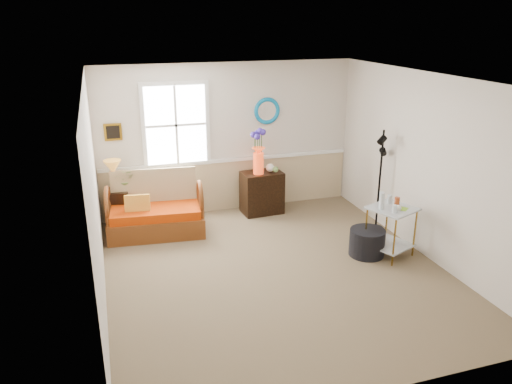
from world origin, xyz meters
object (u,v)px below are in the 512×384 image
object	(u,v)px
lamp_stand	(119,209)
floor_lamp	(380,181)
loveseat	(155,205)
side_table	(390,232)
ottoman	(367,242)
cabinet	(262,192)

from	to	relation	value
lamp_stand	floor_lamp	world-z (taller)	floor_lamp
loveseat	side_table	xyz separation A→B (m)	(3.15, -1.81, -0.12)
side_table	ottoman	bearing A→B (deg)	163.20
ottoman	cabinet	bearing A→B (deg)	114.44
lamp_stand	side_table	distance (m)	4.32
loveseat	ottoman	size ratio (longest dim) A/B	2.90
lamp_stand	side_table	xyz separation A→B (m)	(3.69, -2.24, 0.05)
loveseat	cabinet	bearing A→B (deg)	15.91
ottoman	loveseat	bearing A→B (deg)	148.78
loveseat	lamp_stand	world-z (taller)	loveseat
lamp_stand	floor_lamp	size ratio (longest dim) A/B	0.39
floor_lamp	ottoman	size ratio (longest dim) A/B	3.22
loveseat	cabinet	distance (m)	1.93
cabinet	side_table	bearing A→B (deg)	-63.24
floor_lamp	ottoman	distance (m)	1.20
lamp_stand	loveseat	bearing A→B (deg)	-38.15
cabinet	loveseat	bearing A→B (deg)	-173.04
side_table	loveseat	bearing A→B (deg)	150.05
side_table	ottoman	size ratio (longest dim) A/B	1.43
cabinet	ottoman	size ratio (longest dim) A/B	1.45
loveseat	side_table	size ratio (longest dim) A/B	2.03
cabinet	side_table	size ratio (longest dim) A/B	1.01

